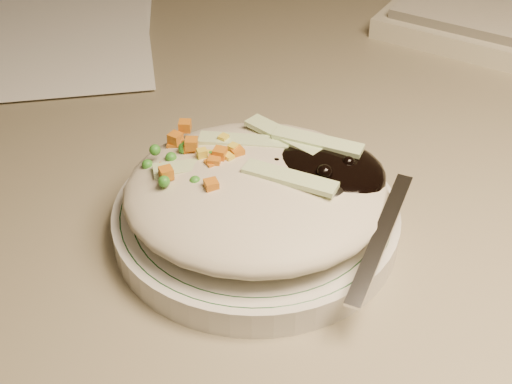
{
  "coord_description": "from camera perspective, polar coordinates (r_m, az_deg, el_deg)",
  "views": [
    {
      "loc": [
        -0.07,
        0.78,
        1.1
      ],
      "look_at": [
        -0.08,
        1.19,
        0.78
      ],
      "focal_mm": 50.0,
      "sensor_mm": 36.0,
      "label": 1
    }
  ],
  "objects": [
    {
      "name": "desk",
      "position": [
        0.82,
        5.91,
        -5.03
      ],
      "size": [
        1.4,
        0.7,
        0.74
      ],
      "color": "gray",
      "rests_on": "ground"
    },
    {
      "name": "plate",
      "position": [
        0.54,
        0.0,
        -2.19
      ],
      "size": [
        0.21,
        0.21,
        0.02
      ],
      "primitive_type": "cylinder",
      "color": "silver",
      "rests_on": "desk"
    },
    {
      "name": "meal",
      "position": [
        0.51,
        0.48,
        0.43
      ],
      "size": [
        0.21,
        0.19,
        0.05
      ],
      "color": "#B7AD94",
      "rests_on": "plate"
    },
    {
      "name": "plate_rim",
      "position": [
        0.53,
        0.0,
        -1.37
      ],
      "size": [
        0.2,
        0.2,
        0.0
      ],
      "color": "#144723",
      "rests_on": "plate"
    }
  ]
}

